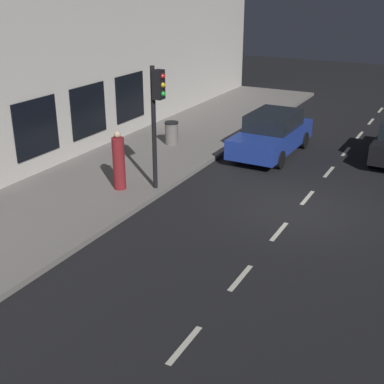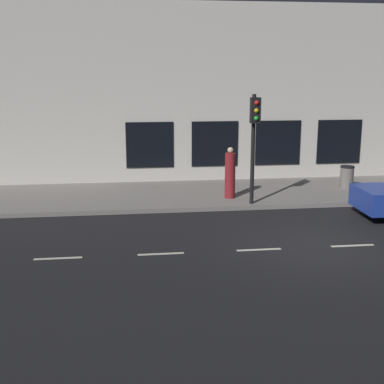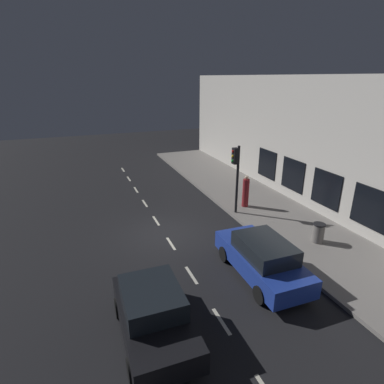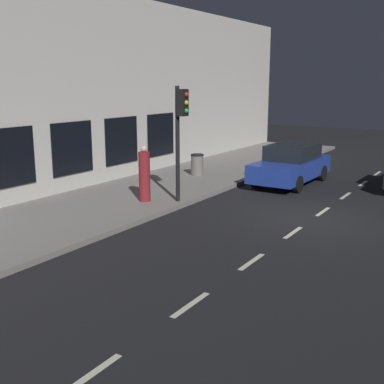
% 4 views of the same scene
% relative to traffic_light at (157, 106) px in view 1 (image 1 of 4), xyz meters
% --- Properties ---
extents(ground_plane, '(60.00, 60.00, 0.00)m').
position_rel_traffic_light_xyz_m(ground_plane, '(-4.22, -0.76, -2.73)').
color(ground_plane, black).
extents(sidewalk, '(4.50, 32.00, 0.15)m').
position_rel_traffic_light_xyz_m(sidewalk, '(2.03, -0.76, -2.66)').
color(sidewalk, gray).
rests_on(sidewalk, ground).
extents(building_facade, '(0.65, 32.00, 7.33)m').
position_rel_traffic_light_xyz_m(building_facade, '(4.58, -0.76, 0.92)').
color(building_facade, beige).
rests_on(building_facade, ground).
extents(lane_centre_line, '(0.12, 27.20, 0.01)m').
position_rel_traffic_light_xyz_m(lane_centre_line, '(-4.22, -1.76, -2.73)').
color(lane_centre_line, beige).
rests_on(lane_centre_line, ground).
extents(traffic_light, '(0.48, 0.32, 3.73)m').
position_rel_traffic_light_xyz_m(traffic_light, '(0.00, 0.00, 0.00)').
color(traffic_light, black).
rests_on(traffic_light, sidewalk).
extents(parked_car_0, '(1.98, 4.44, 1.58)m').
position_rel_traffic_light_xyz_m(parked_car_0, '(-1.74, -5.34, -1.94)').
color(parked_car_0, '#1E389E').
rests_on(parked_car_0, ground).
extents(pedestrian_0, '(0.44, 0.44, 1.84)m').
position_rel_traffic_light_xyz_m(pedestrian_0, '(1.04, 0.58, -1.73)').
color(pedestrian_0, maroon).
rests_on(pedestrian_0, sidewalk).
extents(trash_bin, '(0.54, 0.54, 0.89)m').
position_rel_traffic_light_xyz_m(trash_bin, '(1.98, -4.25, -2.13)').
color(trash_bin, slate).
rests_on(trash_bin, sidewalk).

